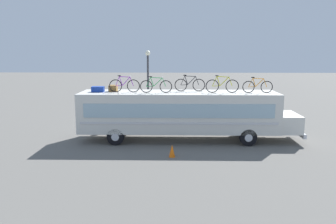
{
  "coord_description": "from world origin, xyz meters",
  "views": [
    {
      "loc": [
        -0.15,
        -19.43,
        5.06
      ],
      "look_at": [
        -0.59,
        0.0,
        1.62
      ],
      "focal_mm": 37.53,
      "sensor_mm": 36.0,
      "label": 1
    }
  ],
  "objects_px": {
    "rooftop_bicycle_1": "(124,85)",
    "rooftop_bicycle_3": "(190,84)",
    "rooftop_bicycle_5": "(258,86)",
    "rooftop_bicycle_4": "(222,85)",
    "luggage_bag_1": "(98,89)",
    "bus": "(183,112)",
    "luggage_bag_2": "(113,88)",
    "rooftop_bicycle_2": "(156,86)",
    "traffic_cone": "(172,151)",
    "street_lamp": "(148,77)"
  },
  "relations": [
    {
      "from": "rooftop_bicycle_3",
      "to": "rooftop_bicycle_5",
      "type": "bearing_deg",
      "value": -11.38
    },
    {
      "from": "luggage_bag_1",
      "to": "rooftop_bicycle_1",
      "type": "distance_m",
      "value": 1.53
    },
    {
      "from": "luggage_bag_2",
      "to": "rooftop_bicycle_1",
      "type": "distance_m",
      "value": 0.84
    },
    {
      "from": "bus",
      "to": "rooftop_bicycle_4",
      "type": "bearing_deg",
      "value": -6.52
    },
    {
      "from": "rooftop_bicycle_1",
      "to": "rooftop_bicycle_2",
      "type": "xyz_separation_m",
      "value": [
        1.76,
        -0.17,
        -0.01
      ]
    },
    {
      "from": "rooftop_bicycle_5",
      "to": "traffic_cone",
      "type": "height_order",
      "value": "rooftop_bicycle_5"
    },
    {
      "from": "rooftop_bicycle_3",
      "to": "rooftop_bicycle_5",
      "type": "distance_m",
      "value": 3.73
    },
    {
      "from": "rooftop_bicycle_1",
      "to": "luggage_bag_2",
      "type": "bearing_deg",
      "value": 149.82
    },
    {
      "from": "rooftop_bicycle_3",
      "to": "traffic_cone",
      "type": "distance_m",
      "value": 4.73
    },
    {
      "from": "luggage_bag_1",
      "to": "luggage_bag_2",
      "type": "xyz_separation_m",
      "value": [
        0.81,
        0.29,
        0.03
      ]
    },
    {
      "from": "luggage_bag_1",
      "to": "rooftop_bicycle_2",
      "type": "distance_m",
      "value": 3.29
    },
    {
      "from": "rooftop_bicycle_3",
      "to": "street_lamp",
      "type": "xyz_separation_m",
      "value": [
        -2.77,
        4.97,
        0.02
      ]
    },
    {
      "from": "luggage_bag_2",
      "to": "rooftop_bicycle_1",
      "type": "bearing_deg",
      "value": -30.18
    },
    {
      "from": "luggage_bag_1",
      "to": "rooftop_bicycle_1",
      "type": "height_order",
      "value": "rooftop_bicycle_1"
    },
    {
      "from": "bus",
      "to": "traffic_cone",
      "type": "distance_m",
      "value": 3.54
    },
    {
      "from": "bus",
      "to": "street_lamp",
      "type": "relative_size",
      "value": 2.44
    },
    {
      "from": "luggage_bag_2",
      "to": "luggage_bag_1",
      "type": "bearing_deg",
      "value": -160.43
    },
    {
      "from": "traffic_cone",
      "to": "luggage_bag_1",
      "type": "bearing_deg",
      "value": 142.44
    },
    {
      "from": "rooftop_bicycle_3",
      "to": "traffic_cone",
      "type": "bearing_deg",
      "value": -104.6
    },
    {
      "from": "rooftop_bicycle_3",
      "to": "rooftop_bicycle_1",
      "type": "bearing_deg",
      "value": -171.08
    },
    {
      "from": "rooftop_bicycle_2",
      "to": "street_lamp",
      "type": "distance_m",
      "value": 5.78
    },
    {
      "from": "rooftop_bicycle_1",
      "to": "street_lamp",
      "type": "height_order",
      "value": "street_lamp"
    },
    {
      "from": "rooftop_bicycle_1",
      "to": "rooftop_bicycle_5",
      "type": "distance_m",
      "value": 7.29
    },
    {
      "from": "rooftop_bicycle_3",
      "to": "rooftop_bicycle_4",
      "type": "relative_size",
      "value": 0.95
    },
    {
      "from": "rooftop_bicycle_1",
      "to": "rooftop_bicycle_2",
      "type": "distance_m",
      "value": 1.77
    },
    {
      "from": "rooftop_bicycle_4",
      "to": "luggage_bag_1",
      "type": "bearing_deg",
      "value": 178.17
    },
    {
      "from": "rooftop_bicycle_5",
      "to": "street_lamp",
      "type": "distance_m",
      "value": 8.59
    },
    {
      "from": "luggage_bag_2",
      "to": "rooftop_bicycle_3",
      "type": "bearing_deg",
      "value": 2.13
    },
    {
      "from": "rooftop_bicycle_4",
      "to": "rooftop_bicycle_5",
      "type": "distance_m",
      "value": 1.91
    },
    {
      "from": "rooftop_bicycle_5",
      "to": "rooftop_bicycle_4",
      "type": "bearing_deg",
      "value": 177.94
    },
    {
      "from": "rooftop_bicycle_1",
      "to": "rooftop_bicycle_3",
      "type": "distance_m",
      "value": 3.68
    },
    {
      "from": "rooftop_bicycle_2",
      "to": "rooftop_bicycle_5",
      "type": "xyz_separation_m",
      "value": [
        5.53,
        0.01,
        -0.01
      ]
    },
    {
      "from": "rooftop_bicycle_4",
      "to": "rooftop_bicycle_5",
      "type": "xyz_separation_m",
      "value": [
        1.91,
        -0.07,
        -0.03
      ]
    },
    {
      "from": "luggage_bag_2",
      "to": "rooftop_bicycle_3",
      "type": "height_order",
      "value": "rooftop_bicycle_3"
    },
    {
      "from": "rooftop_bicycle_1",
      "to": "rooftop_bicycle_4",
      "type": "relative_size",
      "value": 0.94
    },
    {
      "from": "rooftop_bicycle_1",
      "to": "rooftop_bicycle_3",
      "type": "bearing_deg",
      "value": 8.92
    },
    {
      "from": "luggage_bag_2",
      "to": "rooftop_bicycle_4",
      "type": "xyz_separation_m",
      "value": [
        6.08,
        -0.51,
        0.22
      ]
    },
    {
      "from": "bus",
      "to": "rooftop_bicycle_4",
      "type": "distance_m",
      "value": 2.62
    },
    {
      "from": "rooftop_bicycle_4",
      "to": "rooftop_bicycle_1",
      "type": "bearing_deg",
      "value": 178.96
    },
    {
      "from": "rooftop_bicycle_2",
      "to": "traffic_cone",
      "type": "distance_m",
      "value": 4.16
    },
    {
      "from": "traffic_cone",
      "to": "street_lamp",
      "type": "xyz_separation_m",
      "value": [
        -1.81,
        8.64,
        2.85
      ]
    },
    {
      "from": "luggage_bag_1",
      "to": "rooftop_bicycle_1",
      "type": "xyz_separation_m",
      "value": [
        1.51,
        -0.12,
        0.24
      ]
    },
    {
      "from": "rooftop_bicycle_2",
      "to": "traffic_cone",
      "type": "xyz_separation_m",
      "value": [
        0.92,
        -2.92,
        -2.82
      ]
    },
    {
      "from": "luggage_bag_2",
      "to": "rooftop_bicycle_5",
      "type": "xyz_separation_m",
      "value": [
        7.99,
        -0.58,
        0.19
      ]
    },
    {
      "from": "rooftop_bicycle_1",
      "to": "street_lamp",
      "type": "xyz_separation_m",
      "value": [
        0.87,
        5.54,
        0.02
      ]
    },
    {
      "from": "rooftop_bicycle_2",
      "to": "traffic_cone",
      "type": "relative_size",
      "value": 2.86
    },
    {
      "from": "rooftop_bicycle_2",
      "to": "rooftop_bicycle_3",
      "type": "relative_size",
      "value": 1.02
    },
    {
      "from": "luggage_bag_1",
      "to": "rooftop_bicycle_5",
      "type": "bearing_deg",
      "value": -1.88
    },
    {
      "from": "rooftop_bicycle_3",
      "to": "rooftop_bicycle_4",
      "type": "distance_m",
      "value": 1.87
    },
    {
      "from": "bus",
      "to": "rooftop_bicycle_1",
      "type": "height_order",
      "value": "rooftop_bicycle_1"
    }
  ]
}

